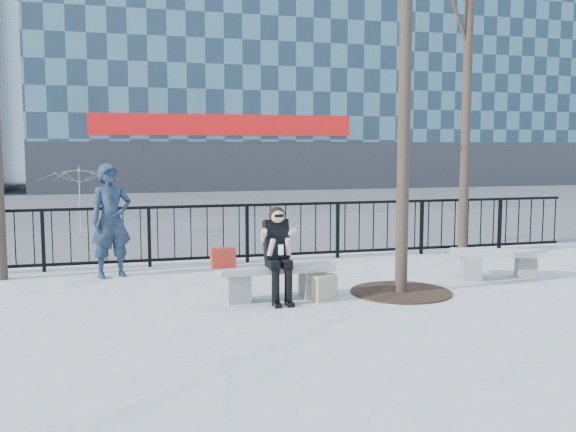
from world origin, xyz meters
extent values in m
plane|color=gray|center=(0.00, 0.00, 0.00)|extent=(120.00, 120.00, 0.00)
cube|color=#474747|center=(0.00, 15.00, 0.00)|extent=(60.00, 23.00, 0.01)
cube|color=black|center=(0.00, 3.00, 1.08)|extent=(14.00, 0.05, 0.05)
cube|color=black|center=(0.00, 3.00, 0.12)|extent=(14.00, 0.05, 0.05)
cube|color=#2D2D30|center=(3.00, 21.96, 1.20)|extent=(18.00, 0.08, 2.40)
cube|color=red|center=(3.00, 21.90, 3.20)|extent=(12.60, 0.12, 1.00)
cube|color=slate|center=(20.00, 27.00, 10.00)|extent=(16.00, 10.00, 20.00)
cube|color=#2D2D30|center=(20.00, 21.96, 1.20)|extent=(16.00, 0.08, 2.40)
cylinder|color=black|center=(1.90, -0.10, 3.75)|extent=(0.18, 0.18, 7.50)
cylinder|color=black|center=(4.50, 2.60, 3.50)|extent=(0.18, 0.18, 7.00)
cylinder|color=black|center=(1.90, -0.10, 0.01)|extent=(1.50, 1.50, 0.02)
cube|color=slate|center=(-0.55, 0.00, 0.20)|extent=(0.32, 0.38, 0.40)
cube|color=slate|center=(0.55, 0.00, 0.20)|extent=(0.32, 0.38, 0.40)
cube|color=gray|center=(0.00, 0.00, 0.45)|extent=(1.65, 0.46, 0.09)
cube|color=slate|center=(3.44, 0.50, 0.19)|extent=(0.30, 0.36, 0.37)
cube|color=slate|center=(4.46, 0.50, 0.19)|extent=(0.30, 0.36, 0.37)
cube|color=gray|center=(3.95, 0.50, 0.42)|extent=(1.54, 0.43, 0.08)
cube|color=#AA2115|center=(-0.75, 0.02, 0.63)|extent=(0.34, 0.17, 0.28)
cube|color=#C1B488|center=(0.65, -0.26, 0.18)|extent=(0.41, 0.29, 0.36)
imported|color=black|center=(-2.25, 2.24, 0.95)|extent=(0.80, 0.65, 1.89)
imported|color=yellow|center=(-2.97, 7.14, 0.86)|extent=(2.09, 2.13, 1.72)
camera|label=1|loc=(-2.18, -8.71, 2.17)|focal=40.00mm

